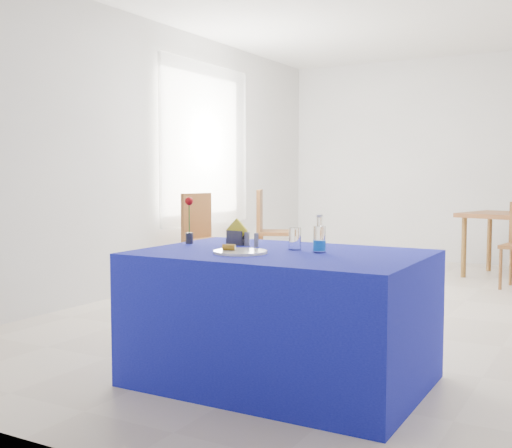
{
  "coord_description": "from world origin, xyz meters",
  "views": [
    {
      "loc": [
        1.75,
        -5.46,
        1.2
      ],
      "look_at": [
        -0.02,
        -2.28,
        0.92
      ],
      "focal_mm": 45.0,
      "sensor_mm": 36.0,
      "label": 1
    }
  ],
  "objects_px": {
    "blue_table": "(282,317)",
    "plate": "(240,252)",
    "water_bottle": "(319,240)",
    "chair_win_a": "(204,233)",
    "chair_win_b": "(269,226)"
  },
  "relations": [
    {
      "from": "plate",
      "to": "water_bottle",
      "type": "xyz_separation_m",
      "value": [
        0.37,
        0.25,
        0.06
      ]
    },
    {
      "from": "plate",
      "to": "water_bottle",
      "type": "bearing_deg",
      "value": 33.76
    },
    {
      "from": "blue_table",
      "to": "chair_win_b",
      "type": "xyz_separation_m",
      "value": [
        -1.96,
        3.53,
        0.21
      ]
    },
    {
      "from": "chair_win_a",
      "to": "chair_win_b",
      "type": "xyz_separation_m",
      "value": [
        0.19,
        1.11,
        0.01
      ]
    },
    {
      "from": "plate",
      "to": "blue_table",
      "type": "xyz_separation_m",
      "value": [
        0.17,
        0.18,
        -0.39
      ]
    },
    {
      "from": "plate",
      "to": "chair_win_a",
      "type": "distance_m",
      "value": 3.28
    },
    {
      "from": "blue_table",
      "to": "plate",
      "type": "bearing_deg",
      "value": -133.4
    },
    {
      "from": "plate",
      "to": "blue_table",
      "type": "relative_size",
      "value": 0.19
    },
    {
      "from": "plate",
      "to": "water_bottle",
      "type": "distance_m",
      "value": 0.45
    },
    {
      "from": "chair_win_a",
      "to": "blue_table",
      "type": "bearing_deg",
      "value": -131.19
    },
    {
      "from": "blue_table",
      "to": "chair_win_b",
      "type": "height_order",
      "value": "chair_win_b"
    },
    {
      "from": "plate",
      "to": "chair_win_b",
      "type": "height_order",
      "value": "chair_win_b"
    },
    {
      "from": "chair_win_b",
      "to": "water_bottle",
      "type": "bearing_deg",
      "value": -172.44
    },
    {
      "from": "plate",
      "to": "chair_win_a",
      "type": "height_order",
      "value": "chair_win_a"
    },
    {
      "from": "chair_win_a",
      "to": "water_bottle",
      "type": "bearing_deg",
      "value": -127.78
    }
  ]
}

